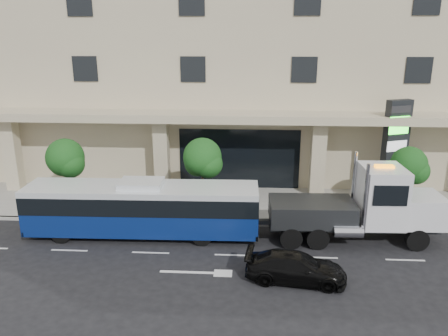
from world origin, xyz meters
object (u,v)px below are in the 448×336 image
Objects in this scene: city_bus at (142,208)px; tow_truck at (363,207)px; black_sedan at (296,267)px; signage_pylon at (395,151)px.

tow_truck is (11.15, 0.09, 0.27)m from city_bus.
black_sedan is at bearing -133.46° from tow_truck.
tow_truck is 5.62m from black_sedan.
city_bus is 8.54m from black_sedan.
signage_pylon is at bearing 20.35° from city_bus.
tow_truck is 1.53× the size of signage_pylon.
city_bus is 1.24× the size of tow_truck.
black_sedan is (-3.66, -4.09, -1.19)m from tow_truck.
city_bus is 15.41m from signage_pylon.
tow_truck is at bearing -34.89° from black_sedan.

